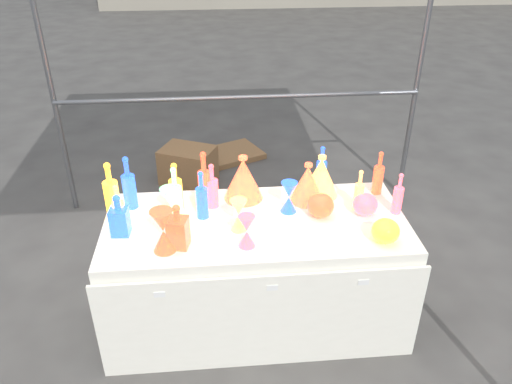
{
  "coord_description": "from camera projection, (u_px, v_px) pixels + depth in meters",
  "views": [
    {
      "loc": [
        -0.22,
        -2.46,
        2.39
      ],
      "look_at": [
        0.0,
        0.0,
        0.95
      ],
      "focal_mm": 35.0,
      "sensor_mm": 36.0,
      "label": 1
    }
  ],
  "objects": [
    {
      "name": "ground",
      "position": [
        256.0,
        314.0,
        3.34
      ],
      "size": [
        80.0,
        80.0,
        0.0
      ],
      "primitive_type": "plane",
      "color": "#605E59",
      "rests_on": "ground"
    },
    {
      "name": "display_table",
      "position": [
        256.0,
        272.0,
        3.14
      ],
      "size": [
        1.84,
        0.83,
        0.75
      ],
      "color": "white",
      "rests_on": "ground"
    },
    {
      "name": "cardboard_box_closed",
      "position": [
        188.0,
        166.0,
        4.84
      ],
      "size": [
        0.59,
        0.53,
        0.36
      ],
      "primitive_type": "cube",
      "rotation": [
        0.0,
        0.0,
        -0.43
      ],
      "color": "#9E7147",
      "rests_on": "ground"
    },
    {
      "name": "cardboard_box_flat",
      "position": [
        229.0,
        155.0,
        5.38
      ],
      "size": [
        0.81,
        0.72,
        0.06
      ],
      "primitive_type": "cube",
      "rotation": [
        0.0,
        0.0,
        0.44
      ],
      "color": "#9E7147",
      "rests_on": "ground"
    },
    {
      "name": "bottle_0",
      "position": [
        111.0,
        189.0,
        2.95
      ],
      "size": [
        0.11,
        0.11,
        0.35
      ],
      "primitive_type": null,
      "rotation": [
        0.0,
        0.0,
        -0.25
      ],
      "color": "red",
      "rests_on": "display_table"
    },
    {
      "name": "bottle_1",
      "position": [
        129.0,
        183.0,
        3.01
      ],
      "size": [
        0.09,
        0.09,
        0.35
      ],
      "primitive_type": null,
      "rotation": [
        0.0,
        0.0,
        0.1
      ],
      "color": "#18894C",
      "rests_on": "display_table"
    },
    {
      "name": "bottle_2",
      "position": [
        204.0,
        179.0,
        3.02
      ],
      "size": [
        0.1,
        0.1,
        0.37
      ],
      "primitive_type": null,
      "rotation": [
        0.0,
        0.0,
        -0.25
      ],
      "color": "orange",
      "rests_on": "display_table"
    },
    {
      "name": "bottle_3",
      "position": [
        212.0,
        186.0,
        3.04
      ],
      "size": [
        0.09,
        0.09,
        0.29
      ],
      "primitive_type": null,
      "rotation": [
        0.0,
        0.0,
        -0.27
      ],
      "color": "#2223CB",
      "rests_on": "display_table"
    },
    {
      "name": "bottle_4",
      "position": [
        118.0,
        208.0,
        2.81
      ],
      "size": [
        0.07,
        0.07,
        0.3
      ],
      "primitive_type": null,
      "rotation": [
        0.0,
        0.0,
        0.06
      ],
      "color": "#168967",
      "rests_on": "display_table"
    },
    {
      "name": "bottle_5",
      "position": [
        175.0,
        194.0,
        2.88
      ],
      "size": [
        0.09,
        0.09,
        0.35
      ],
      "primitive_type": null,
      "rotation": [
        0.0,
        0.0,
        -0.15
      ],
      "color": "#D82BA8",
      "rests_on": "display_table"
    },
    {
      "name": "bottle_6",
      "position": [
        176.0,
        186.0,
        3.01
      ],
      "size": [
        0.1,
        0.1,
        0.31
      ],
      "primitive_type": null,
      "rotation": [
        0.0,
        0.0,
        0.29
      ],
      "color": "red",
      "rests_on": "display_table"
    },
    {
      "name": "bottle_7",
      "position": [
        202.0,
        195.0,
        2.93
      ],
      "size": [
        0.09,
        0.09,
        0.31
      ],
      "primitive_type": null,
      "rotation": [
        0.0,
        0.0,
        0.23
      ],
      "color": "#18894C",
      "rests_on": "display_table"
    },
    {
      "name": "decanter_1",
      "position": [
        178.0,
        226.0,
        2.68
      ],
      "size": [
        0.13,
        0.13,
        0.26
      ],
      "primitive_type": null,
      "rotation": [
        0.0,
        0.0,
        -0.22
      ],
      "color": "orange",
      "rests_on": "display_table"
    },
    {
      "name": "decanter_2",
      "position": [
        119.0,
        215.0,
        2.79
      ],
      "size": [
        0.11,
        0.11,
        0.25
      ],
      "primitive_type": null,
      "rotation": [
        0.0,
        0.0,
        -0.07
      ],
      "color": "#18894C",
      "rests_on": "display_table"
    },
    {
      "name": "hourglass_0",
      "position": [
        163.0,
        231.0,
        2.65
      ],
      "size": [
        0.14,
        0.14,
        0.25
      ],
      "primitive_type": null,
      "rotation": [
        0.0,
        0.0,
        0.08
      ],
      "color": "orange",
      "rests_on": "display_table"
    },
    {
      "name": "hourglass_1",
      "position": [
        247.0,
        231.0,
        2.7
      ],
      "size": [
        0.11,
        0.11,
        0.19
      ],
      "primitive_type": null,
      "rotation": [
        0.0,
        0.0,
        0.11
      ],
      "color": "#2223CB",
      "rests_on": "display_table"
    },
    {
      "name": "hourglass_2",
      "position": [
        239.0,
        215.0,
        2.84
      ],
      "size": [
        0.13,
        0.13,
        0.2
      ],
      "primitive_type": null,
      "rotation": [
        0.0,
        0.0,
        0.35
      ],
      "color": "#168967",
      "rests_on": "display_table"
    },
    {
      "name": "hourglass_3",
      "position": [
        171.0,
        206.0,
        2.9
      ],
      "size": [
        0.15,
        0.15,
        0.23
      ],
      "primitive_type": null,
      "rotation": [
        0.0,
        0.0,
        0.34
      ],
      "color": "#D82BA8",
      "rests_on": "display_table"
    },
    {
      "name": "hourglass_5",
      "position": [
        289.0,
        197.0,
        3.01
      ],
      "size": [
        0.12,
        0.12,
        0.2
      ],
      "primitive_type": null,
      "rotation": [
        0.0,
        0.0,
        -0.18
      ],
      "color": "#18894C",
      "rests_on": "display_table"
    },
    {
      "name": "globe_0",
      "position": [
        385.0,
        232.0,
        2.75
      ],
      "size": [
        0.19,
        0.19,
        0.13
      ],
      "primitive_type": null,
      "rotation": [
        0.0,
        0.0,
        0.23
      ],
      "color": "red",
      "rests_on": "display_table"
    },
    {
      "name": "globe_2",
      "position": [
        320.0,
        207.0,
        2.98
      ],
      "size": [
        0.2,
        0.2,
        0.13
      ],
      "primitive_type": null,
      "rotation": [
        0.0,
        0.0,
        -0.26
      ],
      "color": "orange",
      "rests_on": "display_table"
    },
    {
      "name": "globe_3",
      "position": [
        365.0,
        206.0,
        3.0
      ],
      "size": [
        0.16,
        0.16,
        0.12
      ],
      "primitive_type": null,
      "rotation": [
        0.0,
        0.0,
        0.04
      ],
      "color": "#2223CB",
      "rests_on": "display_table"
    },
    {
      "name": "lampshade_0",
      "position": [
        243.0,
        177.0,
        3.13
      ],
      "size": [
        0.28,
        0.28,
        0.29
      ],
      "primitive_type": null,
      "rotation": [
        0.0,
        0.0,
        0.13
      ],
      "color": "gold",
      "rests_on": "display_table"
    },
    {
      "name": "lampshade_1",
      "position": [
        308.0,
        182.0,
        3.11
      ],
      "size": [
        0.23,
        0.23,
        0.26
      ],
      "primitive_type": null,
      "rotation": [
        0.0,
        0.0,
        -0.03
      ],
      "color": "gold",
      "rests_on": "display_table"
    },
    {
      "name": "lampshade_3",
      "position": [
        321.0,
        175.0,
        3.17
      ],
      "size": [
        0.31,
        0.31,
        0.27
      ],
      "primitive_type": null,
      "rotation": [
        0.0,
        0.0,
        0.4
      ],
      "color": "#168967",
      "rests_on": "display_table"
    },
    {
      "name": "bottle_8",
      "position": [
        322.0,
        168.0,
        3.23
      ],
      "size": [
        0.07,
        0.07,
        0.3
      ],
      "primitive_type": null,
      "rotation": [
        0.0,
        0.0,
        0.02
      ],
      "color": "#18894C",
      "rests_on": "display_table"
    },
    {
      "name": "bottle_9",
      "position": [
        379.0,
        173.0,
        3.18
      ],
      "size": [
        0.08,
        0.08,
        0.29
      ],
      "primitive_type": null,
      "rotation": [
        0.0,
        0.0,
        -0.33
      ],
      "color": "orange",
      "rests_on": "display_table"
    },
    {
      "name": "bottle_10",
      "position": [
        399.0,
        193.0,
        2.98
      ],
      "size": [
        0.07,
        0.07,
        0.27
      ],
      "primitive_type": null,
      "rotation": [
        0.0,
        0.0,
        -0.23
      ],
      "color": "#2223CB",
      "rests_on": "display_table"
    },
    {
      "name": "bottle_11",
      "position": [
        359.0,
        190.0,
        3.01
      ],
      "size": [
        0.07,
        0.07,
        0.27
      ],
      "primitive_type": null,
      "rotation": [
        0.0,
        0.0,
        -0.19
      ],
      "color": "#168967",
      "rests_on": "display_table"
    }
  ]
}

